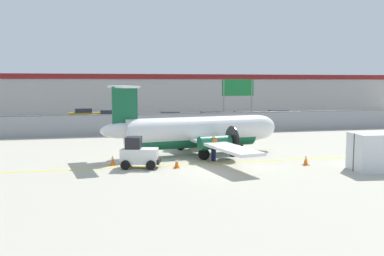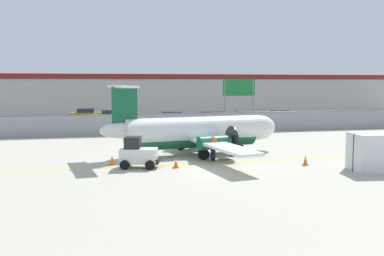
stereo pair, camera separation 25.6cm
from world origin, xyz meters
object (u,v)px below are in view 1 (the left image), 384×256
(ground_crew_worker, at_px, (214,147))
(traffic_cone_near_left, at_px, (147,150))
(parked_car_0, at_px, (31,123))
(parked_car_6, at_px, (279,117))
(traffic_cone_near_right, at_px, (113,160))
(parked_car_1, at_px, (85,114))
(baggage_tug, at_px, (139,154))
(parked_car_2, at_px, (108,116))
(cargo_container, at_px, (373,152))
(parked_car_5, at_px, (245,118))
(highway_sign, at_px, (238,92))
(parked_car_3, at_px, (169,119))
(commuter_airplane, at_px, (198,132))
(parked_car_4, at_px, (210,118))
(traffic_cone_far_right, at_px, (177,163))
(traffic_cone_far_left, at_px, (306,160))

(ground_crew_worker, bearing_deg, traffic_cone_near_left, -76.00)
(parked_car_0, height_order, parked_car_6, same)
(traffic_cone_near_right, height_order, parked_car_1, parked_car_1)
(baggage_tug, bearing_deg, parked_car_2, 106.51)
(traffic_cone_near_right, xyz_separation_m, parked_car_6, (21.70, 22.74, 0.58))
(cargo_container, xyz_separation_m, parked_car_5, (2.02, 26.75, -0.21))
(parked_car_1, height_order, parked_car_5, same)
(parked_car_0, relative_size, highway_sign, 0.80)
(baggage_tug, distance_m, parked_car_0, 24.25)
(cargo_container, bearing_deg, parked_car_0, 137.35)
(parked_car_0, distance_m, parked_car_3, 15.37)
(traffic_cone_near_left, bearing_deg, parked_car_6, 45.38)
(commuter_airplane, relative_size, parked_car_2, 3.82)
(commuter_airplane, height_order, parked_car_4, commuter_airplane)
(commuter_airplane, height_order, traffic_cone_far_right, commuter_airplane)
(parked_car_1, bearing_deg, traffic_cone_far_right, -81.08)
(commuter_airplane, height_order, parked_car_1, commuter_airplane)
(traffic_cone_near_right, bearing_deg, parked_car_5, 52.21)
(traffic_cone_far_left, relative_size, parked_car_5, 0.15)
(parked_car_4, bearing_deg, traffic_cone_far_right, 65.03)
(baggage_tug, distance_m, traffic_cone_near_right, 1.97)
(cargo_container, xyz_separation_m, parked_car_4, (-2.11, 27.65, -0.21))
(cargo_container, height_order, parked_car_0, cargo_container)
(traffic_cone_far_left, distance_m, parked_car_5, 24.77)
(commuter_airplane, bearing_deg, traffic_cone_far_left, -53.61)
(baggage_tug, relative_size, parked_car_6, 0.59)
(traffic_cone_near_right, relative_size, parked_car_3, 0.15)
(traffic_cone_far_right, height_order, parked_car_4, parked_car_4)
(traffic_cone_far_left, bearing_deg, traffic_cone_near_left, 146.60)
(traffic_cone_near_left, height_order, parked_car_2, parked_car_2)
(traffic_cone_far_right, height_order, parked_car_1, parked_car_1)
(parked_car_3, bearing_deg, baggage_tug, 79.69)
(traffic_cone_far_left, xyz_separation_m, traffic_cone_far_right, (-8.02, 0.97, 0.00))
(parked_car_1, xyz_separation_m, highway_sign, (16.41, -15.04, 3.24))
(commuter_airplane, height_order, traffic_cone_near_left, commuter_airplane)
(parked_car_0, bearing_deg, parked_car_3, 14.32)
(traffic_cone_far_left, distance_m, parked_car_6, 27.33)
(cargo_container, distance_m, traffic_cone_near_left, 14.86)
(ground_crew_worker, distance_m, parked_car_6, 27.43)
(traffic_cone_far_right, bearing_deg, parked_car_4, 69.88)
(ground_crew_worker, bearing_deg, parked_car_5, -150.07)
(baggage_tug, xyz_separation_m, ground_crew_worker, (5.01, 1.08, 0.10))
(parked_car_0, distance_m, parked_car_2, 10.86)
(parked_car_0, xyz_separation_m, parked_car_4, (20.12, 1.12, 0.00))
(cargo_container, relative_size, traffic_cone_near_right, 4.12)
(ground_crew_worker, xyz_separation_m, parked_car_0, (-14.03, 21.43, -0.06))
(traffic_cone_near_left, xyz_separation_m, traffic_cone_near_right, (-2.56, -3.35, 0.00))
(traffic_cone_near_left, bearing_deg, ground_crew_worker, -41.18)
(baggage_tug, height_order, parked_car_5, baggage_tug)
(commuter_airplane, distance_m, parked_car_0, 23.08)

